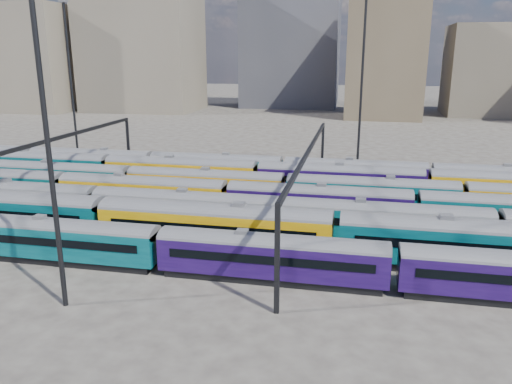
% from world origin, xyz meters
% --- Properties ---
extents(ground, '(500.00, 500.00, 0.00)m').
position_xyz_m(ground, '(0.00, 0.00, 0.00)').
color(ground, '#3D3833').
rests_on(ground, ground).
extents(rake_0, '(111.50, 2.72, 4.57)m').
position_xyz_m(rake_0, '(18.09, -15.00, 2.40)').
color(rake_0, black).
rests_on(rake_0, ground).
extents(rake_1, '(129.90, 3.17, 5.34)m').
position_xyz_m(rake_1, '(13.51, -10.00, 2.80)').
color(rake_1, black).
rests_on(rake_1, ground).
extents(rake_2, '(137.14, 2.87, 4.82)m').
position_xyz_m(rake_2, '(-21.60, -5.00, 2.53)').
color(rake_2, black).
rests_on(rake_2, ground).
extents(rake_3, '(118.50, 2.89, 4.86)m').
position_xyz_m(rake_3, '(1.19, 0.00, 2.55)').
color(rake_3, black).
rests_on(rake_3, ground).
extents(rake_4, '(97.32, 2.85, 4.79)m').
position_xyz_m(rake_4, '(-2.91, 5.00, 2.52)').
color(rake_4, black).
rests_on(rake_4, ground).
extents(rake_5, '(144.49, 3.02, 5.08)m').
position_xyz_m(rake_5, '(-7.81, 10.00, 2.67)').
color(rake_5, black).
rests_on(rake_5, ground).
extents(rake_6, '(133.52, 2.79, 4.69)m').
position_xyz_m(rake_6, '(14.69, 15.00, 2.46)').
color(rake_6, black).
rests_on(rake_6, ground).
extents(gantry_1, '(0.35, 40.35, 8.03)m').
position_xyz_m(gantry_1, '(-20.00, 0.00, 6.79)').
color(gantry_1, black).
rests_on(gantry_1, ground).
extents(gantry_2, '(0.35, 40.35, 8.03)m').
position_xyz_m(gantry_2, '(10.00, 0.00, 6.79)').
color(gantry_2, black).
rests_on(gantry_2, ground).
extents(mast_1, '(1.40, 0.50, 25.60)m').
position_xyz_m(mast_1, '(-30.00, 22.00, 13.97)').
color(mast_1, black).
rests_on(mast_1, ground).
extents(mast_2, '(1.40, 0.50, 25.60)m').
position_xyz_m(mast_2, '(-5.00, -22.00, 13.97)').
color(mast_2, black).
rests_on(mast_2, ground).
extents(mast_3, '(1.40, 0.50, 25.60)m').
position_xyz_m(mast_3, '(15.00, 24.00, 13.97)').
color(mast_3, black).
rests_on(mast_3, ground).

